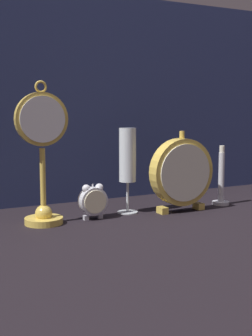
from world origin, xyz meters
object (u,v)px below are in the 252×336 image
alarm_clock_twin_bell (93,200)px  champagne_flute (128,160)px  mantel_clock_silver (182,172)px  brass_candlestick (221,184)px  pocket_watch_on_stand (42,159)px

alarm_clock_twin_bell → champagne_flute: 0.15m
mantel_clock_silver → champagne_flute: size_ratio=0.96×
alarm_clock_twin_bell → brass_candlestick: bearing=-0.9°
pocket_watch_on_stand → champagne_flute: pocket_watch_on_stand is taller
alarm_clock_twin_bell → mantel_clock_silver: (0.25, -0.03, 0.06)m
alarm_clock_twin_bell → mantel_clock_silver: 0.26m
pocket_watch_on_stand → brass_candlestick: bearing=-2.0°
mantel_clock_silver → brass_candlestick: 0.16m
champagne_flute → brass_candlestick: champagne_flute is taller
alarm_clock_twin_bell → mantel_clock_silver: mantel_clock_silver is taller
pocket_watch_on_stand → mantel_clock_silver: pocket_watch_on_stand is taller
alarm_clock_twin_bell → brass_candlestick: (0.41, -0.01, 0.01)m
pocket_watch_on_stand → champagne_flute: 0.24m
pocket_watch_on_stand → champagne_flute: (0.24, 0.01, -0.02)m
pocket_watch_on_stand → mantel_clock_silver: 0.39m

